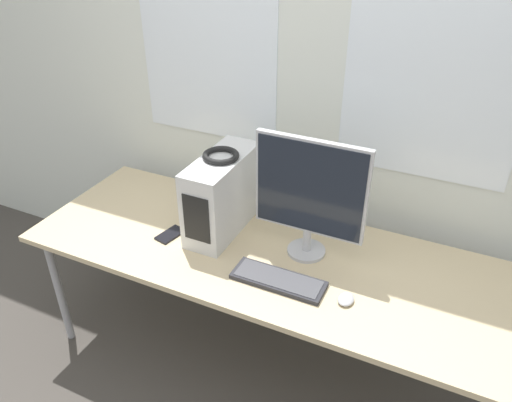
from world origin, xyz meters
The scene contains 8 objects.
wall_back centered at (0.00, 0.94, 1.35)m, with size 8.00×0.07×2.70m.
desk centered at (0.00, 0.40, 0.67)m, with size 2.24×0.81×0.72m.
pc_tower centered at (-0.26, 0.49, 0.91)m, with size 0.19×0.48×0.38m.
headphones centered at (-0.26, 0.50, 1.11)m, with size 0.17×0.17×0.03m.
monitor_main centered at (0.18, 0.48, 1.03)m, with size 0.50×0.18×0.57m.
keyboard centered at (0.14, 0.23, 0.73)m, with size 0.40×0.14×0.02m.
mouse centered at (0.44, 0.24, 0.73)m, with size 0.06×0.09×0.02m.
cell_phone centered at (-0.46, 0.32, 0.72)m, with size 0.11×0.15×0.01m.
Camera 1 is at (0.75, -1.27, 2.12)m, focal length 35.00 mm.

